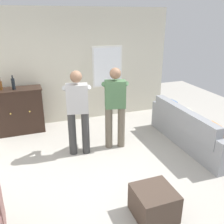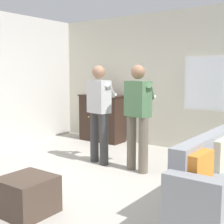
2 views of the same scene
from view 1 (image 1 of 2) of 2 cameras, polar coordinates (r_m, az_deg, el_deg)
The scene contains 9 objects.
ground at distance 4.52m, azimuth -1.66°, elevation -13.92°, with size 10.40×10.40×0.00m, color #B2ADA3.
wall_back_with_window at distance 6.40m, azimuth -9.29°, elevation 10.12°, with size 5.20×0.15×2.80m.
couch at distance 5.51m, azimuth 17.12°, elevation -4.04°, with size 0.57×2.36×0.84m.
sideboard_cabinet at distance 6.17m, azimuth -20.25°, elevation 0.28°, with size 1.06×0.49×1.06m.
bottle_wine_green at distance 6.04m, azimuth -24.14°, elevation 5.61°, with size 0.07×0.07×0.28m.
bottle_liquor_amber at distance 5.95m, azimuth -21.65°, elevation 6.03°, with size 0.08×0.08×0.32m.
ottoman at distance 3.67m, azimuth 9.54°, elevation -19.79°, with size 0.54×0.54×0.41m, color #47382D.
person_standing_left at distance 4.77m, azimuth -7.84°, elevation 0.62°, with size 0.54×0.51×1.68m.
person_standing_right at distance 4.98m, azimuth 0.71°, elevation 1.72°, with size 0.54×0.51×1.68m.
Camera 1 is at (-1.15, -3.51, 2.60)m, focal length 40.00 mm.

